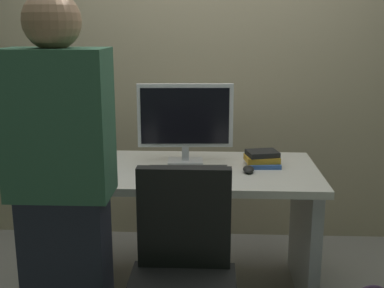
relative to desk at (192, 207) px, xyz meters
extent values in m
plane|color=gray|center=(0.00, 0.00, -0.51)|extent=(9.00, 9.00, 0.00)
cube|color=tan|center=(0.00, 0.84, 0.99)|extent=(6.40, 0.10, 3.00)
cube|color=beige|center=(0.00, 0.00, 0.21)|extent=(1.39, 0.75, 0.04)
cube|color=#B2B2B7|center=(-0.63, 0.00, -0.16)|extent=(0.06, 0.67, 0.70)
cube|color=#B2B2B7|center=(0.63, 0.00, -0.16)|extent=(0.06, 0.67, 0.70)
cube|color=black|center=(-0.01, -0.68, 0.21)|extent=(0.40, 0.06, 0.44)
cube|color=#38664C|center=(-0.49, -0.78, 0.63)|extent=(0.40, 0.24, 0.58)
sphere|color=#A57A5B|center=(-0.49, -0.78, 1.02)|extent=(0.22, 0.22, 0.22)
cube|color=silver|center=(-0.05, 0.11, 0.24)|extent=(0.21, 0.15, 0.02)
cube|color=silver|center=(-0.05, 0.11, 0.29)|extent=(0.04, 0.03, 0.08)
cube|color=silver|center=(-0.05, 0.11, 0.51)|extent=(0.54, 0.06, 0.36)
cube|color=black|center=(-0.05, 0.09, 0.51)|extent=(0.50, 0.03, 0.32)
cube|color=#262626|center=(-0.02, -0.07, 0.24)|extent=(0.44, 0.15, 0.02)
ellipsoid|color=black|center=(0.31, -0.07, 0.25)|extent=(0.06, 0.10, 0.03)
cylinder|color=#3372B2|center=(-0.46, -0.13, 0.28)|extent=(0.07, 0.07, 0.09)
cylinder|color=#3372B2|center=(-0.51, 0.20, 0.27)|extent=(0.07, 0.07, 0.08)
cube|color=#3359A5|center=(0.40, 0.06, 0.24)|extent=(0.18, 0.16, 0.02)
cube|color=gold|center=(0.39, 0.08, 0.27)|extent=(0.20, 0.16, 0.03)
cube|color=black|center=(0.39, 0.07, 0.30)|extent=(0.19, 0.17, 0.03)
camera|label=1|loc=(0.12, -2.64, 1.01)|focal=46.32mm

